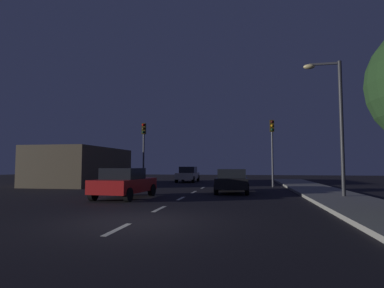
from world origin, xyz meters
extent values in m
plane|color=black|center=(0.00, 7.00, 0.00)|extent=(80.00, 80.00, 0.00)
cube|color=gray|center=(7.50, 7.00, 0.07)|extent=(3.00, 40.00, 0.15)
cube|color=silver|center=(0.00, -1.20, 0.00)|extent=(0.16, 1.60, 0.01)
cube|color=silver|center=(0.00, 2.60, 0.00)|extent=(0.16, 1.60, 0.01)
cube|color=silver|center=(0.00, 6.40, 0.00)|extent=(0.16, 1.60, 0.01)
cube|color=silver|center=(0.00, 10.20, 0.00)|extent=(0.16, 1.60, 0.01)
cube|color=silver|center=(0.00, 14.00, 0.00)|extent=(0.16, 1.60, 0.01)
cylinder|color=#4C4C51|center=(-5.15, 15.75, 2.55)|extent=(0.14, 0.14, 5.11)
cube|color=#382D0C|center=(-5.15, 15.75, 4.66)|extent=(0.32, 0.24, 0.90)
sphere|color=red|center=(-5.15, 15.59, 4.96)|extent=(0.20, 0.20, 0.20)
sphere|color=#3F2D0C|center=(-5.15, 15.59, 4.66)|extent=(0.20, 0.20, 0.20)
sphere|color=#0C3319|center=(-5.15, 15.59, 4.36)|extent=(0.20, 0.20, 0.20)
cylinder|color=#4C4C51|center=(5.11, 15.75, 2.55)|extent=(0.14, 0.14, 5.10)
cube|color=#382D0C|center=(5.11, 15.75, 4.65)|extent=(0.32, 0.24, 0.90)
sphere|color=#3F0C0C|center=(5.11, 15.59, 4.95)|extent=(0.20, 0.20, 0.20)
sphere|color=orange|center=(5.11, 15.59, 4.65)|extent=(0.20, 0.20, 0.20)
sphere|color=#0C3319|center=(5.11, 15.59, 4.35)|extent=(0.20, 0.20, 0.20)
cube|color=black|center=(2.31, 10.24, 0.61)|extent=(1.91, 4.34, 0.59)
cube|color=black|center=(2.32, 10.02, 1.16)|extent=(1.64, 1.97, 0.50)
cylinder|color=black|center=(1.43, 11.81, 0.32)|extent=(0.24, 0.65, 0.64)
cylinder|color=black|center=(3.11, 11.86, 0.32)|extent=(0.24, 0.65, 0.64)
cylinder|color=black|center=(1.51, 8.62, 0.32)|extent=(0.24, 0.65, 0.64)
cylinder|color=black|center=(3.20, 8.66, 0.32)|extent=(0.24, 0.65, 0.64)
cube|color=#B21919|center=(-2.75, 5.95, 0.64)|extent=(2.16, 4.03, 0.64)
cube|color=black|center=(-2.76, 5.76, 1.22)|extent=(1.77, 1.88, 0.53)
cylinder|color=black|center=(-3.51, 7.41, 0.32)|extent=(0.27, 0.66, 0.64)
cylinder|color=black|center=(-1.77, 7.28, 0.32)|extent=(0.27, 0.66, 0.64)
cylinder|color=black|center=(-3.73, 4.63, 0.32)|extent=(0.27, 0.66, 0.64)
cylinder|color=black|center=(-1.99, 4.49, 0.32)|extent=(0.27, 0.66, 0.64)
cube|color=beige|center=(-2.62, 21.83, 0.62)|extent=(1.74, 4.17, 0.59)
cube|color=black|center=(-2.63, 22.04, 1.21)|extent=(1.53, 1.88, 0.60)
cylinder|color=black|center=(-1.82, 20.30, 0.32)|extent=(0.22, 0.64, 0.64)
cylinder|color=black|center=(-3.42, 20.29, 0.32)|extent=(0.22, 0.64, 0.64)
cylinder|color=black|center=(-1.83, 23.36, 0.32)|extent=(0.22, 0.64, 0.64)
cylinder|color=black|center=(-3.43, 23.36, 0.32)|extent=(0.22, 0.64, 0.64)
cylinder|color=#2D2D30|center=(7.80, 7.46, 3.39)|extent=(0.18, 0.18, 6.79)
cube|color=#4C4C51|center=(7.08, 7.46, 6.69)|extent=(1.44, 0.10, 0.10)
ellipsoid|color=#F2D88C|center=(6.36, 7.46, 6.59)|extent=(0.56, 0.36, 0.24)
cube|color=brown|center=(-10.58, 15.71, 1.55)|extent=(5.16, 9.24, 3.10)
camera|label=1|loc=(3.26, -8.75, 1.60)|focal=29.24mm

